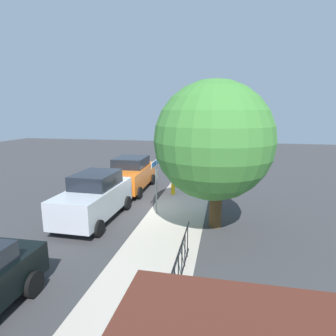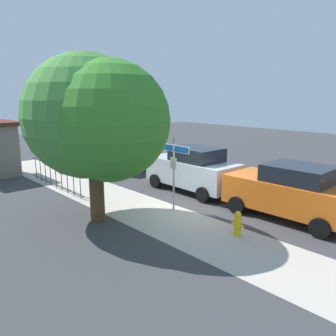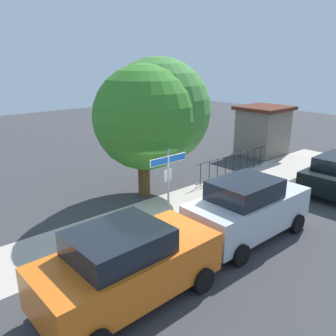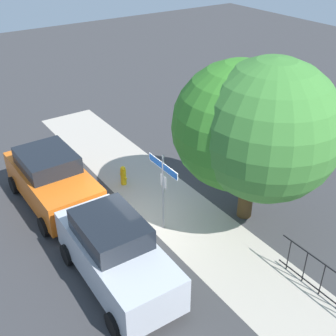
# 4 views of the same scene
# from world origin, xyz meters

# --- Properties ---
(ground_plane) EXTENTS (60.00, 60.00, 0.00)m
(ground_plane) POSITION_xyz_m (0.00, 0.00, 0.00)
(ground_plane) COLOR #38383A
(sidewalk_strip) EXTENTS (24.00, 2.60, 0.00)m
(sidewalk_strip) POSITION_xyz_m (2.00, 1.30, 0.00)
(sidewalk_strip) COLOR #B3A99C
(sidewalk_strip) RESTS_ON ground_plane
(street_sign) EXTENTS (1.54, 0.07, 2.70)m
(street_sign) POSITION_xyz_m (0.44, 0.40, 1.88)
(street_sign) COLOR #9EA0A5
(street_sign) RESTS_ON ground_plane
(shade_tree) EXTENTS (5.06, 4.47, 5.65)m
(shade_tree) POSITION_xyz_m (1.69, 2.79, 3.43)
(shade_tree) COLOR #4D371D
(shade_tree) RESTS_ON ground_plane
(car_orange) EXTENTS (4.44, 2.23, 1.91)m
(car_orange) POSITION_xyz_m (-2.93, -2.01, 0.96)
(car_orange) COLOR orange
(car_orange) RESTS_ON ground_plane
(car_silver) EXTENTS (4.38, 2.04, 2.00)m
(car_silver) POSITION_xyz_m (1.70, -1.97, 1.00)
(car_silver) COLOR #B7BCC6
(car_silver) RESTS_ON ground_plane
(iron_fence) EXTENTS (5.22, 0.04, 1.07)m
(iron_fence) POSITION_xyz_m (6.36, 2.30, 0.56)
(iron_fence) COLOR black
(iron_fence) RESTS_ON ground_plane
(fire_hydrant) EXTENTS (0.42, 0.22, 0.78)m
(fire_hydrant) POSITION_xyz_m (-2.60, 0.60, 0.38)
(fire_hydrant) COLOR yellow
(fire_hydrant) RESTS_ON ground_plane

